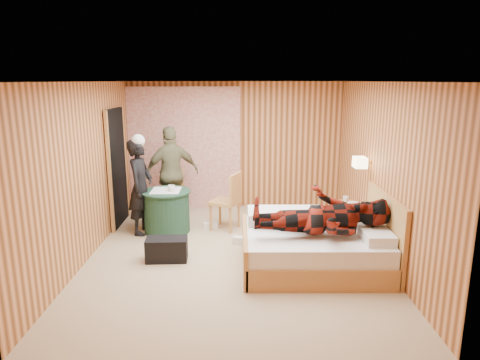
{
  "coord_description": "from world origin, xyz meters",
  "views": [
    {
      "loc": [
        0.08,
        -5.94,
        2.52
      ],
      "look_at": [
        0.09,
        0.34,
        1.05
      ],
      "focal_mm": 32.0,
      "sensor_mm": 36.0,
      "label": 1
    }
  ],
  "objects_px": {
    "wall_lamp": "(360,162)",
    "duffel_bag": "(167,249)",
    "nightstand": "(346,218)",
    "bed": "(315,246)",
    "woman_standing": "(141,187)",
    "man_at_table": "(172,173)",
    "man_on_bed": "(322,205)",
    "round_table": "(167,211)",
    "chair_near": "(230,197)",
    "chair_far": "(172,191)"
  },
  "relations": [
    {
      "from": "wall_lamp",
      "to": "duffel_bag",
      "type": "distance_m",
      "value": 3.17
    },
    {
      "from": "nightstand",
      "to": "bed",
      "type": "bearing_deg",
      "value": -119.98
    },
    {
      "from": "woman_standing",
      "to": "man_at_table",
      "type": "xyz_separation_m",
      "value": [
        0.41,
        0.75,
        0.07
      ]
    },
    {
      "from": "man_at_table",
      "to": "man_on_bed",
      "type": "bearing_deg",
      "value": 110.25
    },
    {
      "from": "woman_standing",
      "to": "round_table",
      "type": "bearing_deg",
      "value": -73.43
    },
    {
      "from": "wall_lamp",
      "to": "round_table",
      "type": "xyz_separation_m",
      "value": [
        -3.07,
        0.53,
        -0.93
      ]
    },
    {
      "from": "chair_near",
      "to": "chair_far",
      "type": "bearing_deg",
      "value": -94.38
    },
    {
      "from": "man_on_bed",
      "to": "woman_standing",
      "type": "bearing_deg",
      "value": 149.83
    },
    {
      "from": "chair_far",
      "to": "chair_near",
      "type": "xyz_separation_m",
      "value": [
        1.07,
        -0.55,
        0.04
      ]
    },
    {
      "from": "nightstand",
      "to": "man_on_bed",
      "type": "distance_m",
      "value": 1.83
    },
    {
      "from": "chair_near",
      "to": "round_table",
      "type": "bearing_deg",
      "value": -61.58
    },
    {
      "from": "wall_lamp",
      "to": "chair_far",
      "type": "xyz_separation_m",
      "value": [
        -3.07,
        1.19,
        -0.76
      ]
    },
    {
      "from": "chair_near",
      "to": "duffel_bag",
      "type": "bearing_deg",
      "value": -10.66
    },
    {
      "from": "wall_lamp",
      "to": "chair_near",
      "type": "height_order",
      "value": "wall_lamp"
    },
    {
      "from": "chair_near",
      "to": "woman_standing",
      "type": "bearing_deg",
      "value": -60.77
    },
    {
      "from": "duffel_bag",
      "to": "man_on_bed",
      "type": "relative_size",
      "value": 0.33
    },
    {
      "from": "round_table",
      "to": "chair_far",
      "type": "bearing_deg",
      "value": 90.46
    },
    {
      "from": "chair_near",
      "to": "wall_lamp",
      "type": "bearing_deg",
      "value": 95.68
    },
    {
      "from": "chair_far",
      "to": "duffel_bag",
      "type": "bearing_deg",
      "value": -87.69
    },
    {
      "from": "nightstand",
      "to": "woman_standing",
      "type": "relative_size",
      "value": 0.34
    },
    {
      "from": "woman_standing",
      "to": "man_at_table",
      "type": "bearing_deg",
      "value": -20.43
    },
    {
      "from": "bed",
      "to": "chair_near",
      "type": "height_order",
      "value": "bed"
    },
    {
      "from": "nightstand",
      "to": "woman_standing",
      "type": "height_order",
      "value": "woman_standing"
    },
    {
      "from": "chair_far",
      "to": "bed",
      "type": "bearing_deg",
      "value": -45.74
    },
    {
      "from": "woman_standing",
      "to": "chair_near",
      "type": "bearing_deg",
      "value": -75.54
    },
    {
      "from": "nightstand",
      "to": "duffel_bag",
      "type": "bearing_deg",
      "value": -158.73
    },
    {
      "from": "nightstand",
      "to": "chair_near",
      "type": "xyz_separation_m",
      "value": [
        -1.96,
        0.2,
        0.31
      ]
    },
    {
      "from": "wall_lamp",
      "to": "man_on_bed",
      "type": "height_order",
      "value": "man_on_bed"
    },
    {
      "from": "wall_lamp",
      "to": "woman_standing",
      "type": "bearing_deg",
      "value": 172.25
    },
    {
      "from": "chair_near",
      "to": "woman_standing",
      "type": "relative_size",
      "value": 0.63
    },
    {
      "from": "nightstand",
      "to": "round_table",
      "type": "bearing_deg",
      "value": 178.09
    },
    {
      "from": "wall_lamp",
      "to": "woman_standing",
      "type": "height_order",
      "value": "woman_standing"
    },
    {
      "from": "duffel_bag",
      "to": "man_at_table",
      "type": "height_order",
      "value": "man_at_table"
    },
    {
      "from": "chair_far",
      "to": "woman_standing",
      "type": "height_order",
      "value": "woman_standing"
    },
    {
      "from": "chair_far",
      "to": "man_on_bed",
      "type": "xyz_separation_m",
      "value": [
        2.3,
        -2.28,
        0.41
      ]
    },
    {
      "from": "bed",
      "to": "woman_standing",
      "type": "bearing_deg",
      "value": 153.36
    },
    {
      "from": "nightstand",
      "to": "man_on_bed",
      "type": "height_order",
      "value": "man_on_bed"
    },
    {
      "from": "duffel_bag",
      "to": "man_at_table",
      "type": "relative_size",
      "value": 0.34
    },
    {
      "from": "round_table",
      "to": "chair_near",
      "type": "xyz_separation_m",
      "value": [
        1.06,
        0.1,
        0.21
      ]
    },
    {
      "from": "duffel_bag",
      "to": "man_at_table",
      "type": "xyz_separation_m",
      "value": [
        -0.19,
        1.89,
        0.7
      ]
    },
    {
      "from": "round_table",
      "to": "duffel_bag",
      "type": "bearing_deg",
      "value": -81.08
    },
    {
      "from": "bed",
      "to": "chair_near",
      "type": "bearing_deg",
      "value": 128.9
    },
    {
      "from": "bed",
      "to": "woman_standing",
      "type": "xyz_separation_m",
      "value": [
        -2.68,
        1.35,
        0.5
      ]
    },
    {
      "from": "round_table",
      "to": "wall_lamp",
      "type": "bearing_deg",
      "value": -9.84
    },
    {
      "from": "duffel_bag",
      "to": "woman_standing",
      "type": "height_order",
      "value": "woman_standing"
    },
    {
      "from": "wall_lamp",
      "to": "chair_far",
      "type": "height_order",
      "value": "wall_lamp"
    },
    {
      "from": "wall_lamp",
      "to": "man_on_bed",
      "type": "bearing_deg",
      "value": -125.13
    },
    {
      "from": "bed",
      "to": "man_at_table",
      "type": "xyz_separation_m",
      "value": [
        -2.27,
        2.09,
        0.56
      ]
    },
    {
      "from": "wall_lamp",
      "to": "round_table",
      "type": "distance_m",
      "value": 3.25
    },
    {
      "from": "bed",
      "to": "man_on_bed",
      "type": "relative_size",
      "value": 1.11
    }
  ]
}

